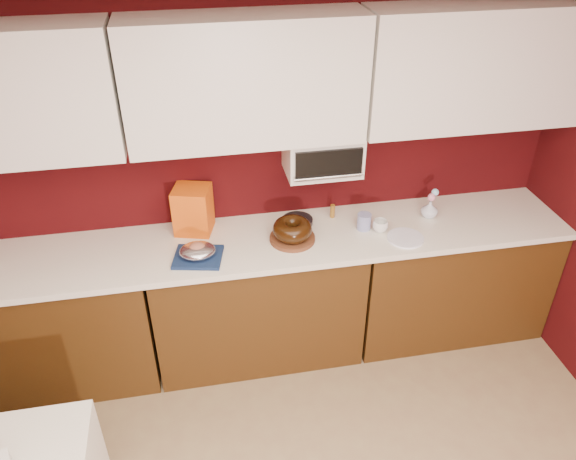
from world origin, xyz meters
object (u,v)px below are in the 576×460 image
at_px(bundt_cake, 292,229).
at_px(pandoro_box, 193,210).
at_px(coffee_mug, 380,225).
at_px(blue_jar, 364,222).
at_px(toaster_oven, 322,153).
at_px(flower_vase, 430,208).
at_px(foil_ham_nest, 197,251).

distance_m(bundt_cake, pandoro_box, 0.63).
relative_size(coffee_mug, blue_jar, 0.88).
relative_size(toaster_oven, coffee_mug, 4.86).
bearing_deg(flower_vase, blue_jar, -173.08).
xyz_separation_m(bundt_cake, coffee_mug, (0.56, -0.00, -0.03)).
bearing_deg(foil_ham_nest, pandoro_box, 90.28).
bearing_deg(bundt_cake, toaster_oven, 42.05).
height_order(foil_ham_nest, flower_vase, flower_vase).
bearing_deg(pandoro_box, toaster_oven, 13.99).
height_order(pandoro_box, flower_vase, pandoro_box).
bearing_deg(flower_vase, bundt_cake, -173.88).
height_order(bundt_cake, flower_vase, flower_vase).
bearing_deg(coffee_mug, toaster_oven, 148.77).
distance_m(bundt_cake, coffee_mug, 0.56).
relative_size(bundt_cake, foil_ham_nest, 1.14).
xyz_separation_m(pandoro_box, blue_jar, (1.05, -0.18, -0.10)).
bearing_deg(pandoro_box, blue_jar, 5.96).
height_order(toaster_oven, coffee_mug, toaster_oven).
xyz_separation_m(blue_jar, flower_vase, (0.46, 0.06, 0.01)).
bearing_deg(flower_vase, toaster_oven, 171.83).
bearing_deg(foil_ham_nest, bundt_cake, 8.32).
height_order(toaster_oven, blue_jar, toaster_oven).
bearing_deg(bundt_cake, coffee_mug, -0.39).
distance_m(coffee_mug, flower_vase, 0.38).
height_order(bundt_cake, blue_jar, bundt_cake).
xyz_separation_m(toaster_oven, coffee_mug, (0.34, -0.21, -0.43)).
xyz_separation_m(bundt_cake, foil_ham_nest, (-0.58, -0.08, -0.03)).
relative_size(bundt_cake, flower_vase, 1.85).
distance_m(toaster_oven, foil_ham_nest, 0.95).
bearing_deg(pandoro_box, flower_vase, 11.07).
distance_m(toaster_oven, blue_jar, 0.51).
bearing_deg(toaster_oven, foil_ham_nest, -160.38).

